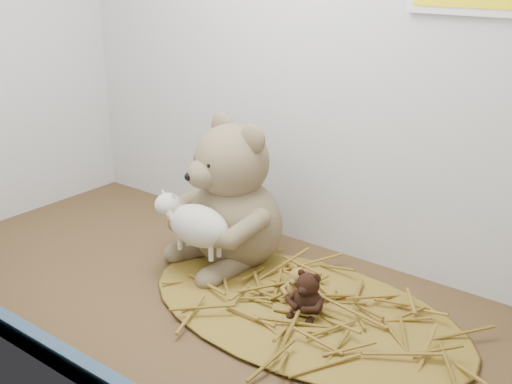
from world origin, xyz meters
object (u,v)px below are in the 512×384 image
Objects in this scene: main_teddy at (235,193)px; toy_lamb at (198,226)px; mini_teddy_brown at (308,292)px; mini_teddy_tan at (299,283)px.

main_teddy reaches higher than toy_lamb.
mini_teddy_tan is at bearing 141.24° from mini_teddy_brown.
main_teddy is 23.09cm from mini_teddy_tan.
mini_teddy_tan is at bearing 10.61° from toy_lamb.
mini_teddy_tan is 4.32cm from mini_teddy_brown.
mini_teddy_brown is at bearing -29.32° from mini_teddy_tan.
main_teddy is 10.94cm from toy_lamb.
main_teddy is 1.74× the size of toy_lamb.
mini_teddy_brown is at bearing 3.12° from toy_lamb.
toy_lamb is (0.00, -10.42, -3.33)cm from main_teddy.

